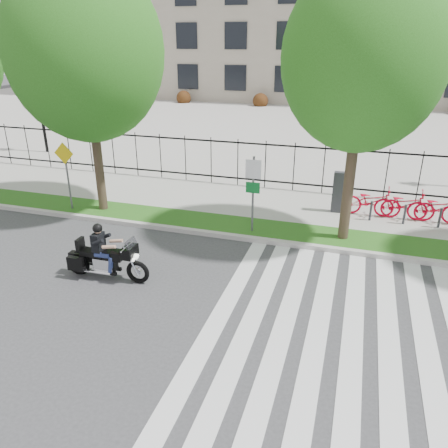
% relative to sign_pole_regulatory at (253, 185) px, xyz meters
% --- Properties ---
extents(ground, '(120.00, 120.00, 0.00)m').
position_rel_sign_pole_regulatory_xyz_m(ground, '(-1.79, -4.58, -1.74)').
color(ground, '#39393C').
rests_on(ground, ground).
extents(curb, '(60.00, 0.20, 0.15)m').
position_rel_sign_pole_regulatory_xyz_m(curb, '(-1.79, -0.48, -1.66)').
color(curb, '#B6B2AB').
rests_on(curb, ground).
extents(grass_verge, '(60.00, 1.50, 0.15)m').
position_rel_sign_pole_regulatory_xyz_m(grass_verge, '(-1.79, 0.37, -1.66)').
color(grass_verge, '#1A5916').
rests_on(grass_verge, ground).
extents(sidewalk, '(60.00, 3.50, 0.15)m').
position_rel_sign_pole_regulatory_xyz_m(sidewalk, '(-1.79, 2.87, -1.66)').
color(sidewalk, '#B0ACA4').
rests_on(sidewalk, ground).
extents(plaza, '(80.00, 34.00, 0.10)m').
position_rel_sign_pole_regulatory_xyz_m(plaza, '(-1.79, 20.42, -1.69)').
color(plaza, '#B0ACA4').
rests_on(plaza, ground).
extents(crosswalk_stripes, '(5.70, 8.00, 0.01)m').
position_rel_sign_pole_regulatory_xyz_m(crosswalk_stripes, '(3.03, -4.58, -1.73)').
color(crosswalk_stripes, silver).
rests_on(crosswalk_stripes, ground).
extents(iron_fence, '(30.00, 0.06, 2.00)m').
position_rel_sign_pole_regulatory_xyz_m(iron_fence, '(-1.79, 4.62, -0.59)').
color(iron_fence, black).
rests_on(iron_fence, sidewalk).
extents(lamp_post_left, '(1.06, 0.70, 4.25)m').
position_rel_sign_pole_regulatory_xyz_m(lamp_post_left, '(-13.79, 7.42, 1.47)').
color(lamp_post_left, black).
rests_on(lamp_post_left, ground).
extents(street_tree_1, '(5.14, 5.14, 8.44)m').
position_rel_sign_pole_regulatory_xyz_m(street_tree_1, '(-5.80, 0.37, 3.89)').
color(street_tree_1, '#382B1E').
rests_on(street_tree_1, grass_verge).
extents(street_tree_2, '(4.50, 4.50, 7.96)m').
position_rel_sign_pole_regulatory_xyz_m(street_tree_2, '(2.90, 0.37, 3.77)').
color(street_tree_2, '#382B1E').
rests_on(street_tree_2, grass_verge).
extents(sign_pole_regulatory, '(0.50, 0.09, 2.50)m').
position_rel_sign_pole_regulatory_xyz_m(sign_pole_regulatory, '(0.00, 0.00, 0.00)').
color(sign_pole_regulatory, '#59595B').
rests_on(sign_pole_regulatory, grass_verge).
extents(sign_pole_warning, '(0.78, 0.09, 2.49)m').
position_rel_sign_pole_regulatory_xyz_m(sign_pole_warning, '(-6.92, 0.00, 0.00)').
color(sign_pole_warning, '#59595B').
rests_on(sign_pole_warning, grass_verge).
extents(motorcycle_rider, '(2.47, 0.73, 1.90)m').
position_rel_sign_pole_regulatory_xyz_m(motorcycle_rider, '(-3.05, -3.92, -1.11)').
color(motorcycle_rider, black).
rests_on(motorcycle_rider, ground).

